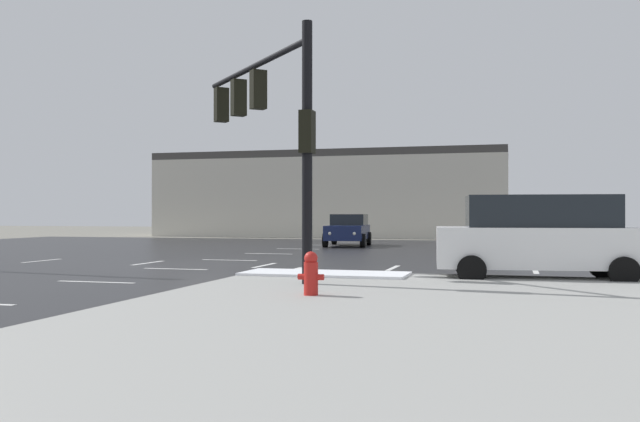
{
  "coord_description": "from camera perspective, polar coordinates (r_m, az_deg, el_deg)",
  "views": [
    {
      "loc": [
        9.33,
        -20.28,
        1.61
      ],
      "look_at": [
        1.13,
        9.66,
        1.74
      ],
      "focal_mm": 39.12,
      "sensor_mm": 36.0,
      "label": 1
    }
  ],
  "objects": [
    {
      "name": "ground_plane",
      "position": [
        22.38,
        -9.4,
        -4.37
      ],
      "size": [
        120.0,
        120.0,
        0.0
      ],
      "primitive_type": "plane",
      "color": "slate"
    },
    {
      "name": "road_asphalt",
      "position": [
        22.38,
        -9.4,
        -4.35
      ],
      "size": [
        44.0,
        44.0,
        0.02
      ],
      "primitive_type": "cube",
      "color": "#232326",
      "rests_on": "ground_plane"
    },
    {
      "name": "snow_strip_curbside",
      "position": [
        16.9,
        0.41,
        -5.14
      ],
      "size": [
        4.0,
        1.6,
        0.06
      ],
      "primitive_type": "cube",
      "color": "white",
      "rests_on": "sidewalk_corner"
    },
    {
      "name": "lane_markings",
      "position": [
        20.63,
        -7.95,
        -4.66
      ],
      "size": [
        36.15,
        36.15,
        0.01
      ],
      "color": "silver",
      "rests_on": "road_asphalt"
    },
    {
      "name": "traffic_signal_mast",
      "position": [
        16.69,
        -4.22,
        8.03
      ],
      "size": [
        4.26,
        4.62,
        5.54
      ],
      "rotation": [
        0.0,
        0.0,
        2.32
      ],
      "color": "black",
      "rests_on": "sidewalk_corner"
    },
    {
      "name": "fire_hydrant",
      "position": [
        12.66,
        -0.75,
        -5.11
      ],
      "size": [
        0.48,
        0.26,
        0.79
      ],
      "color": "red",
      "rests_on": "sidewalk_corner"
    },
    {
      "name": "strip_building_background",
      "position": [
        50.78,
        1.0,
        1.32
      ],
      "size": [
        24.81,
        8.0,
        6.0
      ],
      "color": "beige",
      "rests_on": "ground_plane"
    },
    {
      "name": "suv_white",
      "position": [
        17.25,
        17.54,
        -1.97
      ],
      "size": [
        4.99,
        2.59,
        2.03
      ],
      "rotation": [
        0.0,
        0.0,
        0.11
      ],
      "color": "white",
      "rests_on": "road_asphalt"
    },
    {
      "name": "sedan_navy",
      "position": [
        34.8,
        2.33,
        -1.49
      ],
      "size": [
        2.4,
        4.67,
        1.58
      ],
      "rotation": [
        0.0,
        0.0,
        -1.47
      ],
      "color": "#141E47",
      "rests_on": "road_asphalt"
    }
  ]
}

